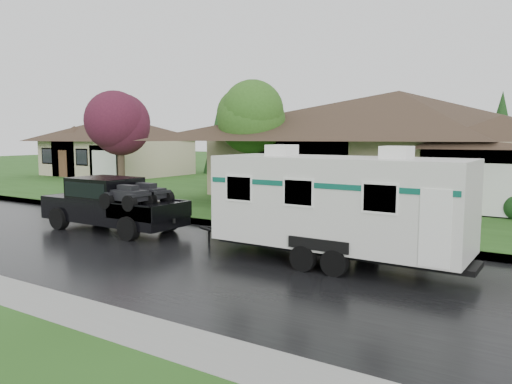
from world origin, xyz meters
The scene contains 11 objects.
ground centered at (0.00, 0.00, 0.00)m, with size 140.00×140.00×0.00m, color #275019.
road centered at (0.00, -2.00, 0.01)m, with size 140.00×8.00×0.01m, color black.
curb centered at (0.00, 2.25, 0.07)m, with size 140.00×0.50×0.15m, color gray.
lawn centered at (0.00, 15.00, 0.07)m, with size 140.00×26.00×0.15m, color #275019.
house_main centered at (2.29, 13.84, 3.59)m, with size 19.44×10.80×6.90m.
house_far centered at (-21.78, 15.85, 2.97)m, with size 10.80×8.64×5.80m.
tree_left_green centered at (-3.45, 8.07, 4.24)m, with size 3.57×3.57×5.90m.
tree_red centered at (-10.74, 6.23, 3.89)m, with size 3.26×3.26×5.40m.
shrub_row centered at (2.00, 9.30, 0.65)m, with size 13.60×1.00×1.00m.
pickup_truck centered at (-3.85, -0.50, 1.02)m, with size 5.69×2.16×1.90m.
travel_trailer centered at (4.95, -0.50, 1.67)m, with size 7.01×2.46×3.15m.
Camera 1 is at (10.20, -12.55, 3.41)m, focal length 35.00 mm.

